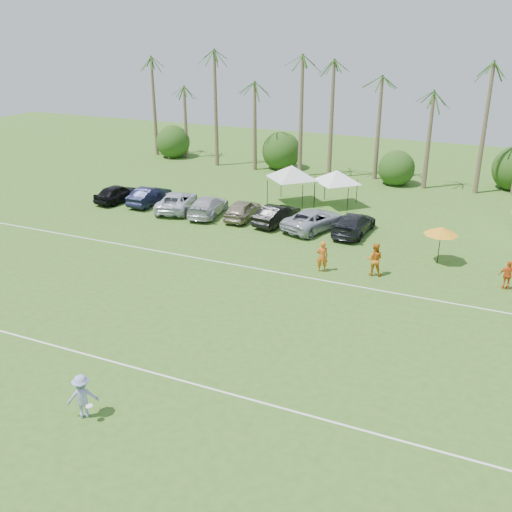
% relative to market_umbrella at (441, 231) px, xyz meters
% --- Properties ---
extents(ground, '(120.00, 120.00, 0.00)m').
position_rel_market_umbrella_xyz_m(ground, '(-12.20, -19.46, -2.10)').
color(ground, '#37601D').
rests_on(ground, ground).
extents(field_lines, '(80.00, 12.10, 0.01)m').
position_rel_market_umbrella_xyz_m(field_lines, '(-12.20, -11.46, -2.10)').
color(field_lines, white).
rests_on(field_lines, ground).
extents(palm_tree_0, '(2.40, 2.40, 8.90)m').
position_rel_market_umbrella_xyz_m(palm_tree_0, '(-34.20, 18.54, 5.38)').
color(palm_tree_0, brown).
rests_on(palm_tree_0, ground).
extents(palm_tree_1, '(2.40, 2.40, 9.90)m').
position_rel_market_umbrella_xyz_m(palm_tree_1, '(-29.20, 18.54, 6.25)').
color(palm_tree_1, brown).
rests_on(palm_tree_1, ground).
extents(palm_tree_2, '(2.40, 2.40, 10.90)m').
position_rel_market_umbrella_xyz_m(palm_tree_2, '(-24.20, 18.54, 7.11)').
color(palm_tree_2, brown).
rests_on(palm_tree_2, ground).
extents(palm_tree_3, '(2.40, 2.40, 11.90)m').
position_rel_market_umbrella_xyz_m(palm_tree_3, '(-20.20, 18.54, 7.96)').
color(palm_tree_3, brown).
rests_on(palm_tree_3, ground).
extents(palm_tree_4, '(2.40, 2.40, 8.90)m').
position_rel_market_umbrella_xyz_m(palm_tree_4, '(-16.20, 18.54, 5.38)').
color(palm_tree_4, brown).
rests_on(palm_tree_4, ground).
extents(palm_tree_5, '(2.40, 2.40, 9.90)m').
position_rel_market_umbrella_xyz_m(palm_tree_5, '(-12.20, 18.54, 6.25)').
color(palm_tree_5, brown).
rests_on(palm_tree_5, ground).
extents(palm_tree_6, '(2.40, 2.40, 10.90)m').
position_rel_market_umbrella_xyz_m(palm_tree_6, '(-8.20, 18.54, 7.11)').
color(palm_tree_6, brown).
rests_on(palm_tree_6, ground).
extents(palm_tree_7, '(2.40, 2.40, 11.90)m').
position_rel_market_umbrella_xyz_m(palm_tree_7, '(-4.20, 18.54, 7.96)').
color(palm_tree_7, brown).
rests_on(palm_tree_7, ground).
extents(palm_tree_8, '(2.40, 2.40, 8.90)m').
position_rel_market_umbrella_xyz_m(palm_tree_8, '(0.80, 18.54, 5.38)').
color(palm_tree_8, brown).
rests_on(palm_tree_8, ground).
extents(bush_tree_0, '(4.00, 4.00, 4.00)m').
position_rel_market_umbrella_xyz_m(bush_tree_0, '(-31.20, 19.54, -0.30)').
color(bush_tree_0, brown).
rests_on(bush_tree_0, ground).
extents(bush_tree_1, '(4.00, 4.00, 4.00)m').
position_rel_market_umbrella_xyz_m(bush_tree_1, '(-18.20, 19.54, -0.30)').
color(bush_tree_1, brown).
rests_on(bush_tree_1, ground).
extents(bush_tree_2, '(4.00, 4.00, 4.00)m').
position_rel_market_umbrella_xyz_m(bush_tree_2, '(-6.20, 19.54, -0.30)').
color(bush_tree_2, brown).
rests_on(bush_tree_2, ground).
extents(sideline_player_a, '(0.81, 0.68, 1.90)m').
position_rel_market_umbrella_xyz_m(sideline_player_a, '(-6.17, -4.19, -1.15)').
color(sideline_player_a, '#D05C17').
rests_on(sideline_player_a, ground).
extents(sideline_player_b, '(1.06, 0.87, 1.99)m').
position_rel_market_umbrella_xyz_m(sideline_player_b, '(-3.19, -3.48, -1.11)').
color(sideline_player_b, '#CD6816').
rests_on(sideline_player_b, ground).
extents(sideline_player_c, '(1.06, 0.68, 1.69)m').
position_rel_market_umbrella_xyz_m(sideline_player_c, '(4.02, -2.38, -1.26)').
color(sideline_player_c, '#E45919').
rests_on(sideline_player_c, ground).
extents(canopy_tent_left, '(4.63, 4.63, 3.75)m').
position_rel_market_umbrella_xyz_m(canopy_tent_left, '(-12.81, 8.09, 1.11)').
color(canopy_tent_left, black).
rests_on(canopy_tent_left, ground).
extents(canopy_tent_right, '(4.26, 4.26, 3.45)m').
position_rel_market_umbrella_xyz_m(canopy_tent_right, '(-9.30, 9.01, 0.85)').
color(canopy_tent_right, black).
rests_on(canopy_tent_right, ground).
extents(market_umbrella, '(2.11, 2.11, 2.34)m').
position_rel_market_umbrella_xyz_m(market_umbrella, '(0.00, 0.00, 0.00)').
color(market_umbrella, black).
rests_on(market_umbrella, ground).
extents(frisbee_player, '(1.33, 1.23, 1.80)m').
position_rel_market_umbrella_xyz_m(frisbee_player, '(-10.07, -20.96, -1.20)').
color(frisbee_player, '#9099CC').
rests_on(frisbee_player, ground).
extents(parked_car_0, '(2.31, 4.50, 1.47)m').
position_rel_market_umbrella_xyz_m(parked_car_0, '(-26.20, 2.70, -1.37)').
color(parked_car_0, black).
rests_on(parked_car_0, ground).
extents(parked_car_1, '(1.67, 4.49, 1.47)m').
position_rel_market_umbrella_xyz_m(parked_car_1, '(-23.35, 3.16, -1.37)').
color(parked_car_1, black).
rests_on(parked_car_1, ground).
extents(parked_car_2, '(3.77, 5.74, 1.47)m').
position_rel_market_umbrella_xyz_m(parked_car_2, '(-20.49, 2.72, -1.37)').
color(parked_car_2, silver).
rests_on(parked_car_2, ground).
extents(parked_car_3, '(2.80, 5.31, 1.47)m').
position_rel_market_umbrella_xyz_m(parked_car_3, '(-17.63, 2.65, -1.37)').
color(parked_car_3, '#B5B5BD').
rests_on(parked_car_3, ground).
extents(parked_car_4, '(1.94, 4.38, 1.47)m').
position_rel_market_umbrella_xyz_m(parked_car_4, '(-14.77, 2.89, -1.37)').
color(parked_car_4, gray).
rests_on(parked_car_4, ground).
extents(parked_car_5, '(2.41, 4.67, 1.47)m').
position_rel_market_umbrella_xyz_m(parked_car_5, '(-11.91, 2.78, -1.37)').
color(parked_car_5, black).
rests_on(parked_car_5, ground).
extents(parked_car_6, '(3.99, 5.78, 1.47)m').
position_rel_market_umbrella_xyz_m(parked_car_6, '(-9.06, 2.75, -1.37)').
color(parked_car_6, '#A5A8B5').
rests_on(parked_car_6, ground).
extents(parked_car_7, '(2.35, 5.17, 1.47)m').
position_rel_market_umbrella_xyz_m(parked_car_7, '(-6.20, 3.06, -1.37)').
color(parked_car_7, black).
rests_on(parked_car_7, ground).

